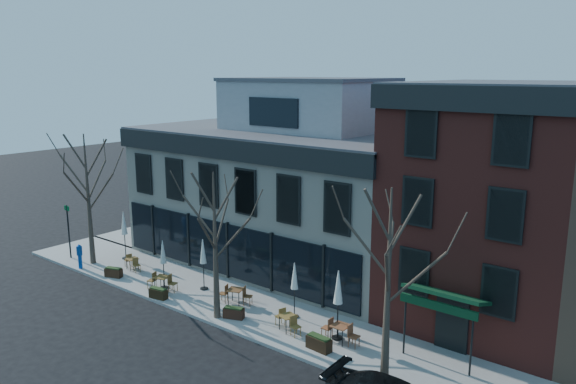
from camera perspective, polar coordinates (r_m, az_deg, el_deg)
The scene contains 24 objects.
ground at distance 32.19m, azimuth -5.95°, elevation -9.08°, with size 120.00×120.00×0.00m, color black.
sidewalk_front at distance 28.64m, azimuth -4.28°, elevation -11.66°, with size 33.50×4.70×0.15m, color gray.
sidewalk_side at distance 43.92m, azimuth -10.97°, elevation -3.31°, with size 4.50×12.00×0.15m, color gray.
corner_building at distance 34.45m, azimuth -0.12°, elevation 0.60°, with size 18.39×10.39×11.10m.
red_brick_building at distance 28.14m, azimuth 20.76°, elevation -0.93°, with size 8.20×11.78×11.18m.
tree_corner at distance 35.51m, azimuth -19.63°, elevation -0.55°, with size 3.93×3.98×7.92m.
tree_mid at distance 26.32m, azimuth -7.40°, elevation -5.25°, with size 3.50×3.55×7.04m.
tree_right at distance 21.06m, azimuth 10.14°, elevation -9.21°, with size 3.72×3.77×7.48m.
sign_pole at distance 37.56m, azimuth -21.41°, elevation -3.43°, with size 0.50×0.10×3.40m.
call_box at distance 35.66m, azimuth -20.40°, elevation -6.06°, with size 0.30×0.30×1.50m.
cafe_set_0 at distance 34.64m, azimuth -15.53°, elevation -6.91°, with size 1.61×0.74×0.83m.
cafe_set_2 at distance 31.09m, azimuth -12.66°, elevation -8.86°, with size 1.81×0.97×0.93m.
cafe_set_3 at distance 28.82m, azimuth -5.36°, elevation -10.32°, with size 1.80×1.10×0.93m.
cafe_set_4 at distance 25.94m, azimuth -0.02°, elevation -12.97°, with size 1.75×0.93×0.90m.
cafe_set_5 at distance 25.01m, azimuth 5.33°, elevation -13.93°, with size 1.84×0.75×0.96m.
umbrella_0 at distance 36.19m, azimuth -16.33°, elevation -3.31°, with size 0.48×0.48×3.01m.
umbrella_1 at distance 30.88m, azimuth -12.58°, elevation -6.23°, with size 0.43×0.43×2.67m.
umbrella_2 at distance 30.31m, azimuth -8.63°, elevation -6.26°, with size 0.45×0.45×2.78m.
umbrella_3 at distance 26.68m, azimuth 0.66°, elevation -8.83°, with size 0.44×0.44×2.72m.
umbrella_4 at distance 24.62m, azimuth 5.12°, elevation -9.99°, with size 0.50×0.50×3.13m.
planter_0 at distance 33.76m, azimuth -17.30°, elevation -7.79°, with size 1.07×0.72×0.56m.
planter_1 at distance 30.15m, azimuth -13.03°, elevation -9.98°, with size 1.04×0.55×0.56m.
planter_2 at distance 27.32m, azimuth -5.53°, elevation -12.11°, with size 1.06×0.72×0.55m.
planter_3 at distance 24.43m, azimuth 3.16°, elevation -15.06°, with size 1.14×0.53×0.62m.
Camera 1 is at (21.18, -21.26, 11.63)m, focal length 35.00 mm.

